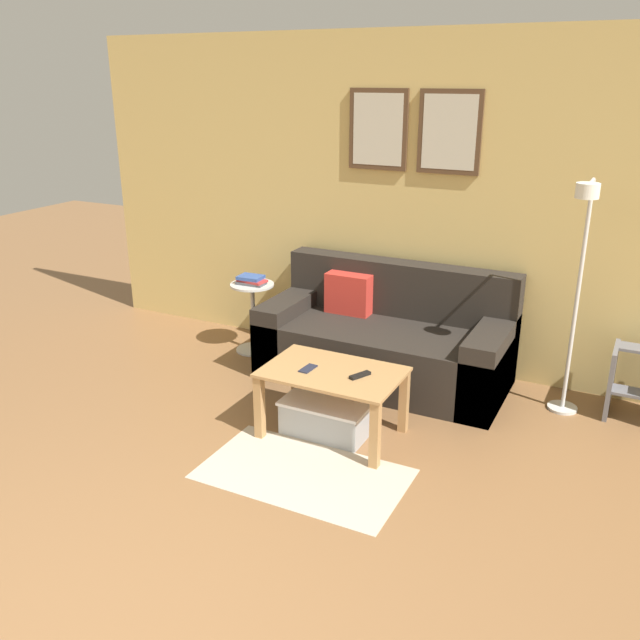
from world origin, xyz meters
name	(u,v)px	position (x,y,z in m)	size (l,w,h in m)	color
wall_back	(400,203)	(0.00, 3.74, 1.29)	(5.60, 0.09, 2.55)	#D6B76B
area_rug	(303,474)	(0.17, 1.81, 0.00)	(1.21, 0.70, 0.01)	#C1B299
couch	(385,341)	(0.10, 3.29, 0.30)	(1.85, 0.85, 0.86)	#28231E
coffee_table	(332,384)	(0.11, 2.32, 0.36)	(0.88, 0.57, 0.45)	#AD7F4C
storage_bin	(329,414)	(0.08, 2.35, 0.12)	(0.57, 0.42, 0.23)	#9EA3A8
floor_lamp	(578,276)	(1.42, 3.23, 1.02)	(0.21, 0.45, 1.63)	silver
side_table	(253,311)	(-1.10, 3.31, 0.36)	(0.36, 0.36, 0.60)	silver
book_stack	(251,280)	(-1.11, 3.30, 0.63)	(0.25, 0.17, 0.07)	#4C4C51
remote_control	(360,375)	(0.31, 2.31, 0.46)	(0.04, 0.15, 0.02)	black
cell_phone	(308,369)	(-0.04, 2.27, 0.46)	(0.07, 0.14, 0.01)	#1E2338
step_stool	(640,383)	(1.88, 3.46, 0.26)	(0.38, 0.34, 0.49)	slate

